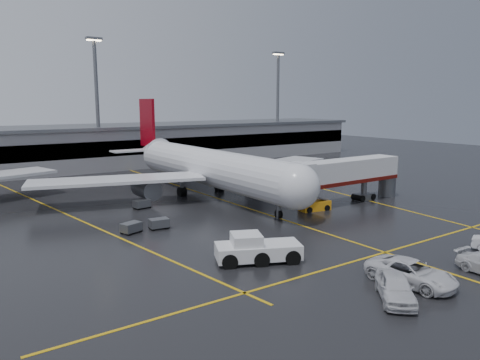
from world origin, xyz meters
TOP-DOWN VIEW (x-y plane):
  - ground at (0.00, 0.00)m, footprint 220.00×220.00m
  - apron_line_centre at (0.00, 0.00)m, footprint 0.25×90.00m
  - apron_line_stop at (0.00, -22.00)m, footprint 60.00×0.25m
  - apron_line_left at (-20.00, 10.00)m, footprint 9.99×69.35m
  - apron_line_right at (18.00, 10.00)m, footprint 7.57×69.64m
  - terminal at (0.00, 47.93)m, footprint 122.00×19.00m
  - light_mast_mid at (-5.00, 42.00)m, footprint 3.00×1.20m
  - light_mast_right at (40.00, 42.00)m, footprint 3.00×1.20m
  - main_airliner at (0.00, 9.70)m, footprint 48.80×45.60m
  - jet_bridge at (11.87, -6.00)m, footprint 19.90×3.40m
  - pushback_tractor at (-10.94, -17.20)m, footprint 7.68×5.54m
  - belt_loader at (6.20, -6.55)m, footprint 4.13×2.37m
  - service_van_a at (-4.49, -27.73)m, footprint 3.83×6.94m
  - service_van_d at (-7.73, -28.75)m, footprint 5.19×5.40m
  - baggage_cart_a at (-13.39, -3.25)m, footprint 2.13×1.50m
  - baggage_cart_b at (-16.43, -3.10)m, footprint 2.32×1.89m
  - baggage_cart_c at (-11.15, 6.72)m, footprint 2.15×1.55m

SIDE VIEW (x-z plane):
  - ground at x=0.00m, z-range 0.00..0.00m
  - apron_line_centre at x=0.00m, z-range 0.00..0.02m
  - apron_line_stop at x=0.00m, z-range 0.00..0.02m
  - apron_line_left at x=-20.00m, z-range 0.00..0.02m
  - apron_line_right at x=18.00m, z-range 0.00..0.02m
  - belt_loader at x=6.20m, z-range -0.63..1.85m
  - baggage_cart_a at x=-13.39m, z-range 0.07..1.19m
  - baggage_cart_b at x=-16.43m, z-range 0.07..1.19m
  - baggage_cart_c at x=-11.15m, z-range 0.07..1.19m
  - service_van_d at x=-7.73m, z-range 0.00..1.82m
  - service_van_a at x=-4.49m, z-range 0.00..1.84m
  - pushback_tractor at x=-10.94m, z-range -0.26..2.29m
  - jet_bridge at x=11.87m, z-range 0.91..6.96m
  - main_airliner at x=0.00m, z-range -2.84..11.26m
  - terminal at x=0.00m, z-range 0.02..8.62m
  - light_mast_mid at x=-5.00m, z-range 1.75..27.20m
  - light_mast_right at x=40.00m, z-range 1.75..27.20m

